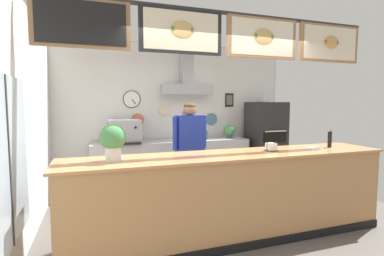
% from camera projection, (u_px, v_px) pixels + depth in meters
% --- Properties ---
extents(ground_plane, '(5.85, 5.85, 0.00)m').
position_uv_depth(ground_plane, '(225.00, 230.00, 3.75)').
color(ground_plane, '#514C47').
extents(back_wall_assembly, '(4.73, 2.47, 2.82)m').
position_uv_depth(back_wall_assembly, '(177.00, 109.00, 5.75)').
color(back_wall_assembly, '#9E9E99').
rests_on(back_wall_assembly, ground_plane).
extents(left_wall_with_window, '(0.15, 4.88, 2.82)m').
position_uv_depth(left_wall_with_window, '(10.00, 128.00, 2.86)').
color(left_wall_with_window, white).
rests_on(left_wall_with_window, ground_plane).
extents(service_counter, '(4.00, 0.72, 1.04)m').
position_uv_depth(service_counter, '(232.00, 196.00, 3.51)').
color(service_counter, '#B77F4C').
rests_on(service_counter, ground_plane).
extents(back_prep_counter, '(3.03, 0.55, 0.93)m').
position_uv_depth(back_prep_counter, '(173.00, 165.00, 5.58)').
color(back_prep_counter, '#B7BABF').
rests_on(back_prep_counter, ground_plane).
extents(pizza_oven, '(0.68, 0.69, 1.76)m').
position_uv_depth(pizza_oven, '(265.00, 142.00, 6.02)').
color(pizza_oven, '#232326').
rests_on(pizza_oven, ground_plane).
extents(shop_worker, '(0.57, 0.29, 1.65)m').
position_uv_depth(shop_worker, '(190.00, 152.00, 4.45)').
color(shop_worker, '#232328').
rests_on(shop_worker, ground_plane).
extents(espresso_machine, '(0.56, 0.54, 0.42)m').
position_uv_depth(espresso_machine, '(124.00, 131.00, 5.21)').
color(espresso_machine, '#A3A5AD').
rests_on(espresso_machine, back_prep_counter).
extents(potted_sage, '(0.16, 0.16, 0.19)m').
position_uv_depth(potted_sage, '(205.00, 134.00, 5.78)').
color(potted_sage, '#4C4C51').
rests_on(potted_sage, back_prep_counter).
extents(potted_basil, '(0.24, 0.24, 0.27)m').
position_uv_depth(potted_basil, '(229.00, 131.00, 5.94)').
color(potted_basil, '#4C4C51').
rests_on(potted_basil, back_prep_counter).
extents(napkin_holder, '(0.14, 0.13, 0.11)m').
position_uv_depth(napkin_holder, '(271.00, 147.00, 3.66)').
color(napkin_holder, '#262628').
rests_on(napkin_holder, service_counter).
extents(pepper_grinder, '(0.05, 0.05, 0.26)m').
position_uv_depth(pepper_grinder, '(330.00, 138.00, 3.96)').
color(pepper_grinder, black).
rests_on(pepper_grinder, service_counter).
extents(condiment_plate, '(0.21, 0.21, 0.01)m').
position_uv_depth(condiment_plate, '(315.00, 148.00, 3.86)').
color(condiment_plate, white).
rests_on(condiment_plate, service_counter).
extents(basil_vase, '(0.27, 0.27, 0.39)m').
position_uv_depth(basil_vase, '(113.00, 141.00, 3.00)').
color(basil_vase, silver).
rests_on(basil_vase, service_counter).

